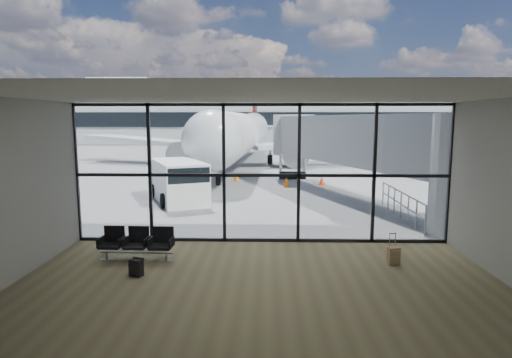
{
  "coord_description": "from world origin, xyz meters",
  "views": [
    {
      "loc": [
        0.18,
        -13.6,
        3.96
      ],
      "look_at": [
        -0.25,
        3.0,
        1.66
      ],
      "focal_mm": 30.0,
      "sensor_mm": 36.0,
      "label": 1
    }
  ],
  "objects_px": {
    "service_van": "(179,181)",
    "mobile_stairs": "(21,179)",
    "belt_loader": "(181,158)",
    "backpack": "(136,268)",
    "suitcase": "(394,256)",
    "airliner": "(242,133)",
    "seating_row": "(137,242)"
  },
  "relations": [
    {
      "from": "airliner",
      "to": "belt_loader",
      "type": "distance_m",
      "value": 5.95
    },
    {
      "from": "belt_loader",
      "to": "mobile_stairs",
      "type": "xyz_separation_m",
      "value": [
        -6.53,
        -13.66,
        -0.02
      ]
    },
    {
      "from": "service_van",
      "to": "mobile_stairs",
      "type": "height_order",
      "value": "mobile_stairs"
    },
    {
      "from": "seating_row",
      "to": "backpack",
      "type": "bearing_deg",
      "value": -72.82
    },
    {
      "from": "seating_row",
      "to": "suitcase",
      "type": "bearing_deg",
      "value": -0.34
    },
    {
      "from": "seating_row",
      "to": "service_van",
      "type": "distance_m",
      "value": 8.77
    },
    {
      "from": "backpack",
      "to": "airliner",
      "type": "distance_m",
      "value": 28.83
    },
    {
      "from": "seating_row",
      "to": "belt_loader",
      "type": "distance_m",
      "value": 26.23
    },
    {
      "from": "suitcase",
      "to": "service_van",
      "type": "distance_m",
      "value": 11.94
    },
    {
      "from": "backpack",
      "to": "service_van",
      "type": "bearing_deg",
      "value": 116.33
    },
    {
      "from": "belt_loader",
      "to": "mobile_stairs",
      "type": "relative_size",
      "value": 1.11
    },
    {
      "from": "seating_row",
      "to": "suitcase",
      "type": "xyz_separation_m",
      "value": [
        7.18,
        -0.3,
        -0.26
      ]
    },
    {
      "from": "airliner",
      "to": "mobile_stairs",
      "type": "bearing_deg",
      "value": -125.46
    },
    {
      "from": "airliner",
      "to": "belt_loader",
      "type": "xyz_separation_m",
      "value": [
        -5.37,
        -1.41,
        -2.14
      ]
    },
    {
      "from": "backpack",
      "to": "belt_loader",
      "type": "distance_m",
      "value": 27.64
    },
    {
      "from": "belt_loader",
      "to": "mobile_stairs",
      "type": "bearing_deg",
      "value": -130.48
    },
    {
      "from": "service_van",
      "to": "mobile_stairs",
      "type": "distance_m",
      "value": 10.54
    },
    {
      "from": "suitcase",
      "to": "airliner",
      "type": "bearing_deg",
      "value": 88.1
    },
    {
      "from": "backpack",
      "to": "airliner",
      "type": "height_order",
      "value": "airliner"
    },
    {
      "from": "airliner",
      "to": "mobile_stairs",
      "type": "distance_m",
      "value": 19.32
    },
    {
      "from": "seating_row",
      "to": "mobile_stairs",
      "type": "xyz_separation_m",
      "value": [
        -10.51,
        12.27,
        0.07
      ]
    },
    {
      "from": "suitcase",
      "to": "mobile_stairs",
      "type": "height_order",
      "value": "mobile_stairs"
    },
    {
      "from": "airliner",
      "to": "belt_loader",
      "type": "height_order",
      "value": "airliner"
    },
    {
      "from": "backpack",
      "to": "service_van",
      "type": "height_order",
      "value": "service_van"
    },
    {
      "from": "seating_row",
      "to": "service_van",
      "type": "relative_size",
      "value": 0.42
    },
    {
      "from": "backpack",
      "to": "mobile_stairs",
      "type": "height_order",
      "value": "mobile_stairs"
    },
    {
      "from": "suitcase",
      "to": "mobile_stairs",
      "type": "bearing_deg",
      "value": 130.87
    },
    {
      "from": "belt_loader",
      "to": "seating_row",
      "type": "bearing_deg",
      "value": -96.21
    },
    {
      "from": "belt_loader",
      "to": "backpack",
      "type": "bearing_deg",
      "value": -95.88
    },
    {
      "from": "belt_loader",
      "to": "service_van",
      "type": "bearing_deg",
      "value": -93.79
    },
    {
      "from": "suitcase",
      "to": "mobile_stairs",
      "type": "xyz_separation_m",
      "value": [
        -17.69,
        12.57,
        0.32
      ]
    },
    {
      "from": "seating_row",
      "to": "suitcase",
      "type": "height_order",
      "value": "seating_row"
    }
  ]
}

